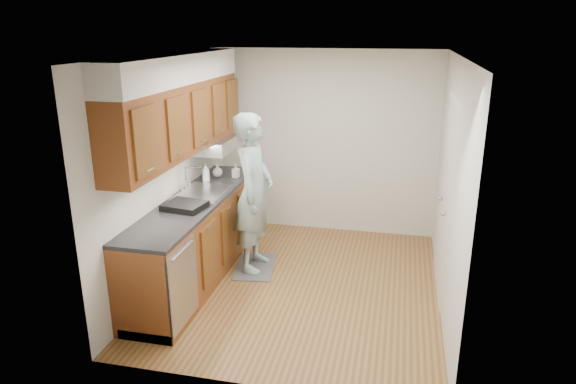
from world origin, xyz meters
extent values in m
plane|color=brown|center=(0.00, 0.00, 0.00)|extent=(3.50, 3.50, 0.00)
plane|color=white|center=(0.00, 0.00, 2.50)|extent=(3.50, 3.50, 0.00)
cube|color=beige|center=(-1.50, 0.00, 1.25)|extent=(0.02, 3.50, 2.50)
cube|color=beige|center=(1.50, 0.00, 1.25)|extent=(0.02, 3.50, 2.50)
cube|color=beige|center=(0.00, 1.75, 1.25)|extent=(3.00, 0.02, 2.50)
cube|color=brown|center=(-1.20, 0.00, 0.45)|extent=(0.60, 2.80, 0.90)
cube|color=black|center=(-1.21, 0.00, 0.92)|extent=(0.63, 2.80, 0.04)
cube|color=#B2B2B7|center=(-1.20, 0.20, 0.89)|extent=(0.48, 0.68, 0.14)
cube|color=#B2B2B7|center=(-1.20, 0.20, 0.94)|extent=(0.52, 0.72, 0.01)
cube|color=#B2B2B7|center=(-0.91, -1.10, 0.47)|extent=(0.03, 0.60, 0.80)
cube|color=brown|center=(-1.33, 0.00, 1.83)|extent=(0.33, 2.80, 0.75)
cube|color=silver|center=(-1.33, 0.00, 2.35)|extent=(0.35, 2.80, 0.30)
cube|color=#A5A5AA|center=(-1.27, 0.85, 1.37)|extent=(0.46, 0.75, 0.16)
cube|color=white|center=(1.49, 0.30, 1.02)|extent=(0.02, 1.22, 2.05)
cube|color=#57585A|center=(-0.62, 0.32, 0.01)|extent=(0.55, 0.81, 0.01)
imported|color=#88A4A6|center=(-0.62, 0.32, 1.07)|extent=(0.50, 0.74, 2.10)
imported|color=silver|center=(-1.30, 0.59, 1.06)|extent=(0.12, 0.12, 0.24)
imported|color=silver|center=(-1.02, 0.89, 1.03)|extent=(0.08, 0.08, 0.17)
imported|color=silver|center=(-1.26, 0.88, 1.02)|extent=(0.18, 0.18, 0.16)
cube|color=black|center=(-1.18, -0.35, 0.97)|extent=(0.46, 0.40, 0.06)
camera|label=1|loc=(0.99, -5.07, 2.77)|focal=32.00mm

